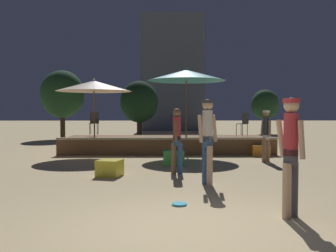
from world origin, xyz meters
The scene contains 18 objects.
ground_plane centered at (0.00, 0.00, 0.00)m, with size 120.00×120.00×0.00m, color #D1B784.
wooden_deck centered at (-0.01, 9.71, 0.29)m, with size 7.91×2.72×0.65m.
patio_umbrella_0 centered at (-2.63, 8.49, 2.48)m, with size 2.69×2.69×2.76m.
patio_umbrella_1 centered at (0.68, 8.67, 2.89)m, with size 2.84×2.84×3.17m.
cube_seat_0 centered at (0.14, 6.09, 0.21)m, with size 0.61×0.61×0.43m.
cube_seat_1 centered at (-1.49, 4.16, 0.20)m, with size 0.67×0.67×0.40m.
cube_seat_2 centered at (3.29, 8.30, 0.19)m, with size 0.65×0.65×0.39m.
person_0 centered at (0.17, 4.42, 0.88)m, with size 0.29×0.51×1.65m.
person_1 centered at (0.76, 3.03, 1.06)m, with size 0.48×0.29×1.84m.
person_2 centered at (3.04, 6.62, 0.89)m, with size 0.28×0.41×1.62m.
person_3 centered at (1.69, 0.51, 1.01)m, with size 0.36×0.44×1.78m.
bistro_chair_0 centered at (2.96, 9.44, 1.19)m, with size 0.48×0.48×0.90m.
bistro_chair_1 centered at (-2.96, 10.30, 1.19)m, with size 0.40×0.40×0.90m.
frisbee_disc centered at (0.08, 1.29, 0.02)m, with size 0.26×0.26×0.03m.
background_tree_0 centered at (-5.94, 16.79, 2.56)m, with size 2.49×2.49×3.94m.
background_tree_1 centered at (7.13, 21.47, 2.05)m, with size 1.94×1.94×3.13m.
background_tree_2 centered at (-1.52, 17.02, 2.14)m, with size 2.22×2.22×3.37m.
distant_building centered at (0.70, 27.13, 4.83)m, with size 5.30×3.16×9.66m.
Camera 1 is at (-0.22, -4.94, 1.58)m, focal length 40.00 mm.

